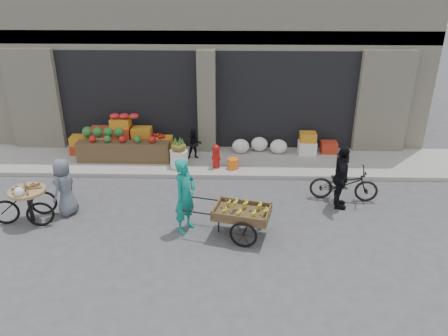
{
  "coord_description": "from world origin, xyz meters",
  "views": [
    {
      "loc": [
        0.92,
        -8.17,
        5.44
      ],
      "look_at": [
        0.64,
        1.35,
        1.1
      ],
      "focal_mm": 35.0,
      "sensor_mm": 36.0,
      "label": 1
    }
  ],
  "objects_px": {
    "pineapple_bin": "(179,158)",
    "orange_bucket": "(233,163)",
    "tricycle_cart": "(28,200)",
    "seated_person": "(194,144)",
    "vendor_grey": "(64,187)",
    "bicycle": "(344,184)",
    "vendor_woman": "(185,196)",
    "banana_cart": "(240,211)",
    "cyclist": "(341,178)",
    "fire_hydrant": "(216,155)"
  },
  "relations": [
    {
      "from": "vendor_grey",
      "to": "cyclist",
      "type": "xyz_separation_m",
      "value": [
        6.66,
        0.5,
        0.09
      ]
    },
    {
      "from": "vendor_grey",
      "to": "orange_bucket",
      "type": "bearing_deg",
      "value": 137.95
    },
    {
      "from": "pineapple_bin",
      "to": "banana_cart",
      "type": "bearing_deg",
      "value": -62.84
    },
    {
      "from": "fire_hydrant",
      "to": "bicycle",
      "type": "xyz_separation_m",
      "value": [
        3.35,
        -1.66,
        -0.05
      ]
    },
    {
      "from": "pineapple_bin",
      "to": "bicycle",
      "type": "distance_m",
      "value": 4.77
    },
    {
      "from": "vendor_woman",
      "to": "fire_hydrant",
      "type": "bearing_deg",
      "value": 19.75
    },
    {
      "from": "seated_person",
      "to": "vendor_grey",
      "type": "height_order",
      "value": "vendor_grey"
    },
    {
      "from": "banana_cart",
      "to": "tricycle_cart",
      "type": "bearing_deg",
      "value": -171.6
    },
    {
      "from": "bicycle",
      "to": "cyclist",
      "type": "distance_m",
      "value": 0.57
    },
    {
      "from": "fire_hydrant",
      "to": "tricycle_cart",
      "type": "xyz_separation_m",
      "value": [
        -4.23,
        -2.95,
        0.06
      ]
    },
    {
      "from": "vendor_woman",
      "to": "tricycle_cart",
      "type": "xyz_separation_m",
      "value": [
        -3.69,
        0.26,
        -0.3
      ]
    },
    {
      "from": "banana_cart",
      "to": "bicycle",
      "type": "bearing_deg",
      "value": 47.12
    },
    {
      "from": "seated_person",
      "to": "banana_cart",
      "type": "height_order",
      "value": "seated_person"
    },
    {
      "from": "fire_hydrant",
      "to": "orange_bucket",
      "type": "relative_size",
      "value": 2.22
    },
    {
      "from": "pineapple_bin",
      "to": "orange_bucket",
      "type": "height_order",
      "value": "pineapple_bin"
    },
    {
      "from": "orange_bucket",
      "to": "tricycle_cart",
      "type": "height_order",
      "value": "tricycle_cart"
    },
    {
      "from": "banana_cart",
      "to": "cyclist",
      "type": "bearing_deg",
      "value": 42.56
    },
    {
      "from": "seated_person",
      "to": "bicycle",
      "type": "height_order",
      "value": "seated_person"
    },
    {
      "from": "vendor_grey",
      "to": "bicycle",
      "type": "height_order",
      "value": "vendor_grey"
    },
    {
      "from": "orange_bucket",
      "to": "vendor_woman",
      "type": "xyz_separation_m",
      "value": [
        -1.04,
        -3.16,
        0.6
      ]
    },
    {
      "from": "vendor_woman",
      "to": "tricycle_cart",
      "type": "distance_m",
      "value": 3.71
    },
    {
      "from": "tricycle_cart",
      "to": "cyclist",
      "type": "height_order",
      "value": "cyclist"
    },
    {
      "from": "orange_bucket",
      "to": "seated_person",
      "type": "relative_size",
      "value": 0.34
    },
    {
      "from": "banana_cart",
      "to": "tricycle_cart",
      "type": "xyz_separation_m",
      "value": [
        -4.91,
        0.46,
        -0.06
      ]
    },
    {
      "from": "orange_bucket",
      "to": "banana_cart",
      "type": "distance_m",
      "value": 3.39
    },
    {
      "from": "fire_hydrant",
      "to": "vendor_woman",
      "type": "distance_m",
      "value": 3.28
    },
    {
      "from": "orange_bucket",
      "to": "tricycle_cart",
      "type": "distance_m",
      "value": 5.56
    },
    {
      "from": "seated_person",
      "to": "cyclist",
      "type": "distance_m",
      "value": 4.71
    },
    {
      "from": "fire_hydrant",
      "to": "tricycle_cart",
      "type": "height_order",
      "value": "tricycle_cart"
    },
    {
      "from": "tricycle_cart",
      "to": "bicycle",
      "type": "distance_m",
      "value": 7.69
    },
    {
      "from": "banana_cart",
      "to": "vendor_woman",
      "type": "height_order",
      "value": "vendor_woman"
    },
    {
      "from": "pineapple_bin",
      "to": "tricycle_cart",
      "type": "relative_size",
      "value": 0.36
    },
    {
      "from": "bicycle",
      "to": "pineapple_bin",
      "type": "bearing_deg",
      "value": 76.17
    },
    {
      "from": "banana_cart",
      "to": "bicycle",
      "type": "relative_size",
      "value": 1.28
    },
    {
      "from": "orange_bucket",
      "to": "tricycle_cart",
      "type": "relative_size",
      "value": 0.22
    },
    {
      "from": "tricycle_cart",
      "to": "cyclist",
      "type": "distance_m",
      "value": 7.44
    },
    {
      "from": "vendor_grey",
      "to": "pineapple_bin",
      "type": "bearing_deg",
      "value": 153.21
    },
    {
      "from": "pineapple_bin",
      "to": "cyclist",
      "type": "xyz_separation_m",
      "value": [
        4.25,
        -2.11,
        0.44
      ]
    },
    {
      "from": "seated_person",
      "to": "vendor_woman",
      "type": "height_order",
      "value": "vendor_woman"
    },
    {
      "from": "tricycle_cart",
      "to": "seated_person",
      "type": "bearing_deg",
      "value": 30.82
    },
    {
      "from": "seated_person",
      "to": "tricycle_cart",
      "type": "distance_m",
      "value": 5.05
    },
    {
      "from": "fire_hydrant",
      "to": "seated_person",
      "type": "xyz_separation_m",
      "value": [
        -0.7,
        0.65,
        0.08
      ]
    },
    {
      "from": "fire_hydrant",
      "to": "seated_person",
      "type": "distance_m",
      "value": 0.96
    },
    {
      "from": "seated_person",
      "to": "bicycle",
      "type": "bearing_deg",
      "value": -39.7
    },
    {
      "from": "banana_cart",
      "to": "orange_bucket",
      "type": "bearing_deg",
      "value": 106.82
    },
    {
      "from": "orange_bucket",
      "to": "bicycle",
      "type": "height_order",
      "value": "bicycle"
    },
    {
      "from": "seated_person",
      "to": "tricycle_cart",
      "type": "relative_size",
      "value": 0.64
    },
    {
      "from": "pineapple_bin",
      "to": "vendor_grey",
      "type": "height_order",
      "value": "vendor_grey"
    },
    {
      "from": "seated_person",
      "to": "vendor_grey",
      "type": "bearing_deg",
      "value": -141.15
    },
    {
      "from": "bicycle",
      "to": "banana_cart",
      "type": "bearing_deg",
      "value": 130.53
    }
  ]
}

